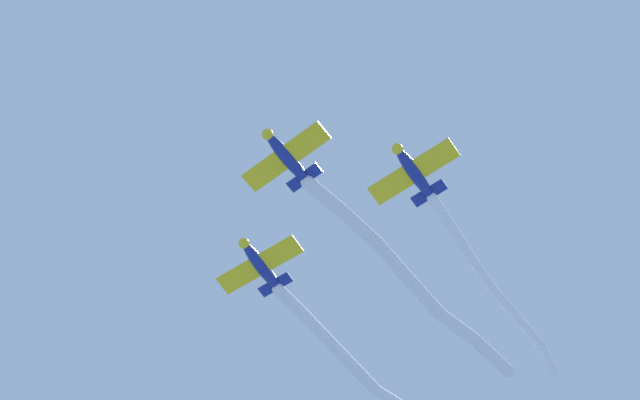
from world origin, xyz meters
TOP-DOWN VIEW (x-y plane):
  - airplane_lead at (2.94, -3.40)m, footprint 4.83×6.30m
  - smoke_trail_lead at (14.36, -8.22)m, footprint 19.52×9.31m
  - airplane_left_wing at (6.61, -10.73)m, footprint 4.82×6.32m
  - smoke_trail_left_wing at (17.22, -13.42)m, footprint 17.60×5.00m
  - airplane_right_wing at (9.84, 1.01)m, footprint 4.81×6.32m

SIDE VIEW (x-z plane):
  - airplane_lead at x=2.94m, z-range 66.16..67.72m
  - airplane_left_wing at x=6.61m, z-range 66.16..67.72m
  - airplane_right_wing at x=9.84m, z-range 66.46..68.02m
  - smoke_trail_lead at x=14.36m, z-range 66.48..68.07m
  - smoke_trail_left_wing at x=17.22m, z-range 66.62..68.89m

